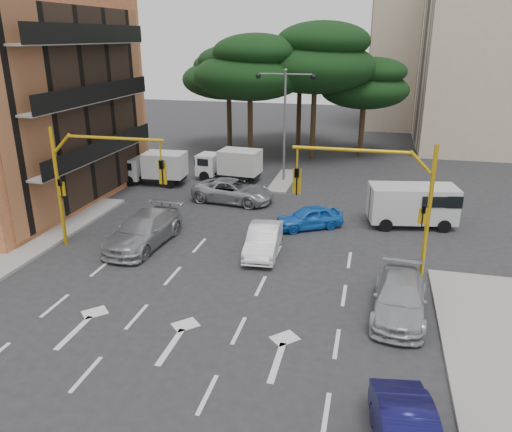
{
  "coord_description": "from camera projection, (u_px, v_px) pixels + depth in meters",
  "views": [
    {
      "loc": [
        6.22,
        -18.39,
        9.98
      ],
      "look_at": [
        0.8,
        4.12,
        1.6
      ],
      "focal_mm": 35.0,
      "sensor_mm": 36.0,
      "label": 1
    }
  ],
  "objects": [
    {
      "name": "apartment_beige_far",
      "position": [
        444.0,
        51.0,
        56.1
      ],
      "size": [
        16.2,
        12.15,
        16.7
      ],
      "color": "beige",
      "rests_on": "ground"
    },
    {
      "name": "pine_left_far",
      "position": [
        229.0,
        72.0,
        44.48
      ],
      "size": [
        8.32,
        8.32,
        9.3
      ],
      "color": "#382616",
      "rests_on": "ground"
    },
    {
      "name": "pine_back",
      "position": [
        301.0,
        63.0,
        45.66
      ],
      "size": [
        9.15,
        9.15,
        10.23
      ],
      "color": "#382616",
      "rests_on": "ground"
    },
    {
      "name": "pine_center",
      "position": [
        316.0,
        58.0,
        40.42
      ],
      "size": [
        9.98,
        9.98,
        11.16
      ],
      "color": "#382616",
      "rests_on": "ground"
    },
    {
      "name": "car_silver_wagon",
      "position": [
        144.0,
        230.0,
        25.04
      ],
      "size": [
        2.6,
        5.62,
        1.59
      ],
      "primitive_type": "imported",
      "rotation": [
        0.0,
        0.0,
        -0.07
      ],
      "color": "#95979C",
      "rests_on": "ground"
    },
    {
      "name": "ground",
      "position": [
        216.0,
        281.0,
        21.57
      ],
      "size": [
        120.0,
        120.0,
        0.0
      ],
      "primitive_type": "plane",
      "color": "#28282B",
      "rests_on": "ground"
    },
    {
      "name": "car_blue_compact",
      "position": [
        309.0,
        217.0,
        27.3
      ],
      "size": [
        3.91,
        3.13,
        1.25
      ],
      "primitive_type": "imported",
      "rotation": [
        0.0,
        0.0,
        -1.04
      ],
      "color": "blue",
      "rests_on": "ground"
    },
    {
      "name": "signal_mast_left",
      "position": [
        89.0,
        173.0,
        23.57
      ],
      "size": [
        5.79,
        0.37,
        6.0
      ],
      "color": "gold",
      "rests_on": "ground"
    },
    {
      "name": "van_white",
      "position": [
        412.0,
        206.0,
        27.51
      ],
      "size": [
        4.95,
        2.91,
        2.32
      ],
      "primitive_type": null,
      "rotation": [
        0.0,
        0.0,
        -1.39
      ],
      "color": "silver",
      "rests_on": "ground"
    },
    {
      "name": "pine_right",
      "position": [
        365.0,
        83.0,
        42.07
      ],
      "size": [
        7.49,
        7.49,
        8.37
      ],
      "color": "#382616",
      "rests_on": "ground"
    },
    {
      "name": "signal_mast_right",
      "position": [
        385.0,
        193.0,
        20.58
      ],
      "size": [
        5.79,
        0.37,
        6.0
      ],
      "color": "gold",
      "rests_on": "ground"
    },
    {
      "name": "box_truck_a",
      "position": [
        154.0,
        168.0,
        35.32
      ],
      "size": [
        4.79,
        2.24,
        2.3
      ],
      "primitive_type": null,
      "rotation": [
        0.0,
        0.0,
        1.63
      ],
      "color": "silver",
      "rests_on": "ground"
    },
    {
      "name": "car_silver_parked",
      "position": [
        400.0,
        298.0,
        18.76
      ],
      "size": [
        2.22,
        4.86,
        1.38
      ],
      "primitive_type": "imported",
      "rotation": [
        0.0,
        0.0,
        -0.06
      ],
      "color": "#A5A8AD",
      "rests_on": "ground"
    },
    {
      "name": "median_strip",
      "position": [
        284.0,
        181.0,
        36.18
      ],
      "size": [
        1.4,
        6.0,
        0.15
      ],
      "primitive_type": "cube",
      "color": "gray",
      "rests_on": "ground"
    },
    {
      "name": "car_silver_cross_a",
      "position": [
        233.0,
        191.0,
        31.6
      ],
      "size": [
        5.42,
        2.98,
        1.44
      ],
      "primitive_type": "imported",
      "rotation": [
        0.0,
        0.0,
        1.45
      ],
      "color": "#A7A9AF",
      "rests_on": "ground"
    },
    {
      "name": "car_white_hatch",
      "position": [
        264.0,
        240.0,
        24.11
      ],
      "size": [
        1.76,
        4.25,
        1.37
      ],
      "primitive_type": "imported",
      "rotation": [
        0.0,
        0.0,
        0.08
      ],
      "color": "white",
      "rests_on": "ground"
    },
    {
      "name": "pine_left_near",
      "position": [
        251.0,
        67.0,
        39.92
      ],
      "size": [
        9.15,
        9.15,
        10.23
      ],
      "color": "#382616",
      "rests_on": "ground"
    },
    {
      "name": "street_lamp_center",
      "position": [
        285.0,
        106.0,
        34.35
      ],
      "size": [
        4.16,
        0.36,
        7.77
      ],
      "color": "slate",
      "rests_on": "median_strip"
    },
    {
      "name": "box_truck_b",
      "position": [
        229.0,
        165.0,
        36.22
      ],
      "size": [
        4.85,
        2.38,
        2.31
      ],
      "primitive_type": null,
      "rotation": [
        0.0,
        0.0,
        1.48
      ],
      "color": "white",
      "rests_on": "ground"
    }
  ]
}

